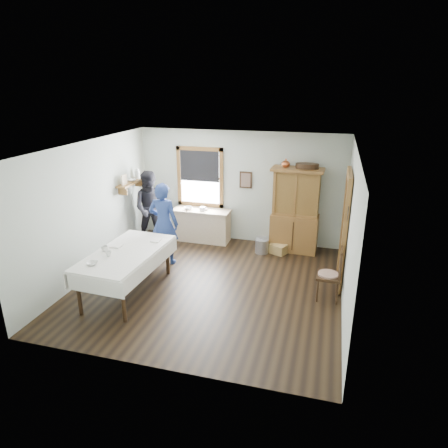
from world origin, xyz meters
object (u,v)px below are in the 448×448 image
object	(u,v)px
work_counter	(202,225)
figure_dark	(152,211)
pail	(262,246)
woman_blue	(164,227)
spindle_chair	(329,274)
china_hutch	(295,210)
dining_table	(127,272)
wicker_basket	(278,249)

from	to	relation	value
work_counter	figure_dark	bearing A→B (deg)	-155.54
work_counter	figure_dark	world-z (taller)	figure_dark
pail	woman_blue	xyz separation A→B (m)	(-1.96, -1.07, 0.67)
spindle_chair	figure_dark	world-z (taller)	figure_dark
pail	woman_blue	world-z (taller)	woman_blue
china_hutch	spindle_chair	world-z (taller)	china_hutch
work_counter	china_hutch	distance (m)	2.34
woman_blue	figure_dark	world-z (taller)	figure_dark
dining_table	woman_blue	bearing A→B (deg)	84.32
pail	spindle_chair	bearing A→B (deg)	-48.67
spindle_chair	figure_dark	xyz separation A→B (m)	(-4.21, 1.62, 0.33)
work_counter	dining_table	world-z (taller)	dining_table
pail	wicker_basket	xyz separation A→B (m)	(0.37, 0.06, -0.06)
woman_blue	wicker_basket	bearing A→B (deg)	-153.35
china_hutch	figure_dark	bearing A→B (deg)	-169.53
wicker_basket	dining_table	bearing A→B (deg)	-134.02
woman_blue	spindle_chair	bearing A→B (deg)	169.93
work_counter	woman_blue	bearing A→B (deg)	-104.05
dining_table	woman_blue	size ratio (longest dim) A/B	1.26
pail	figure_dark	distance (m)	2.77
spindle_chair	woman_blue	distance (m)	3.57
pail	woman_blue	size ratio (longest dim) A/B	0.20
work_counter	pail	size ratio (longest dim) A/B	4.23
spindle_chair	wicker_basket	bearing A→B (deg)	124.93
dining_table	woman_blue	distance (m)	1.49
work_counter	china_hutch	xyz separation A→B (m)	(2.27, -0.02, 0.58)
dining_table	woman_blue	xyz separation A→B (m)	(0.14, 1.43, 0.41)
figure_dark	pail	bearing A→B (deg)	-17.20
spindle_chair	work_counter	bearing A→B (deg)	147.96
work_counter	china_hutch	bearing A→B (deg)	0.25
work_counter	dining_table	size ratio (longest dim) A/B	0.67
wicker_basket	woman_blue	distance (m)	2.68
dining_table	pail	world-z (taller)	dining_table
wicker_basket	figure_dark	xyz separation A→B (m)	(-3.05, -0.18, 0.72)
china_hutch	wicker_basket	xyz separation A→B (m)	(-0.32, -0.29, -0.87)
woman_blue	dining_table	bearing A→B (deg)	85.13
china_hutch	woman_blue	bearing A→B (deg)	-149.23
dining_table	wicker_basket	size ratio (longest dim) A/B	5.59
wicker_basket	pail	bearing A→B (deg)	-171.13
wicker_basket	figure_dark	distance (m)	3.14
wicker_basket	figure_dark	size ratio (longest dim) A/B	0.22
china_hutch	figure_dark	world-z (taller)	china_hutch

